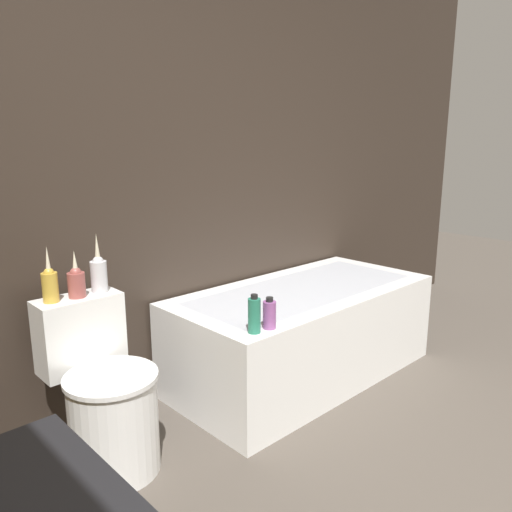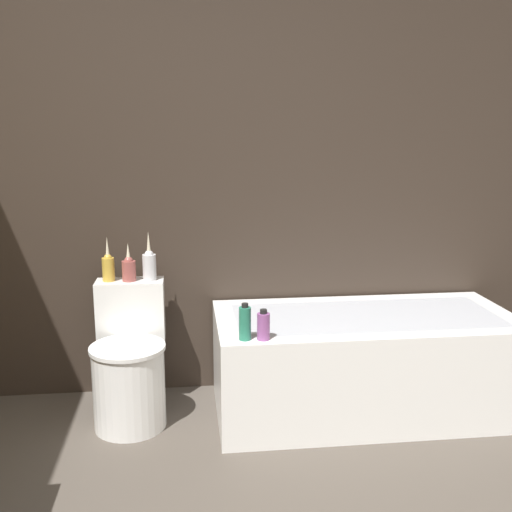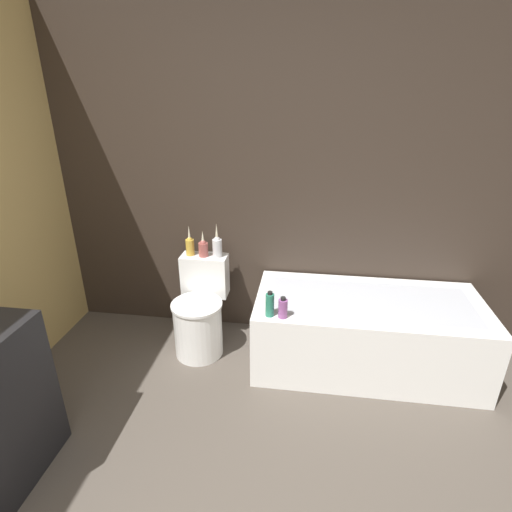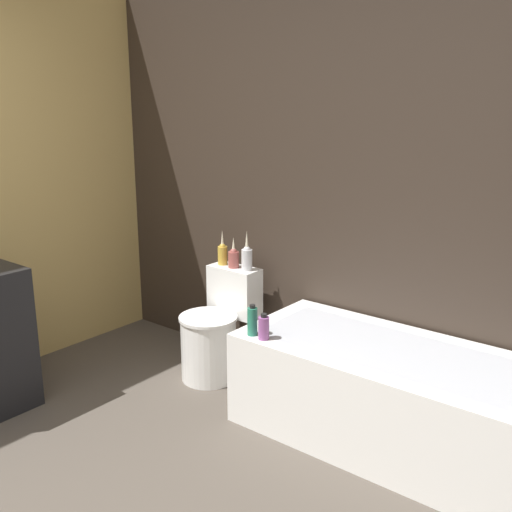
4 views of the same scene
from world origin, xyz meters
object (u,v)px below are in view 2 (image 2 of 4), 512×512
vase_gold (108,266)px  shampoo_bottle_tall (245,323)px  vase_silver (129,268)px  shampoo_bottle_short (263,326)px  bathtub (364,362)px  vase_bronze (149,264)px  toilet (130,366)px

vase_gold → shampoo_bottle_tall: size_ratio=1.35×
vase_gold → vase_silver: vase_gold is taller
vase_gold → shampoo_bottle_short: size_ratio=1.63×
bathtub → vase_bronze: 1.27m
bathtub → toilet: toilet is taller
bathtub → shampoo_bottle_short: (-0.59, -0.30, 0.33)m
toilet → vase_bronze: vase_bronze is taller
shampoo_bottle_tall → shampoo_bottle_short: bearing=-5.7°
vase_silver → shampoo_bottle_tall: size_ratio=1.17×
shampoo_bottle_short → toilet: bearing=153.7°
bathtub → shampoo_bottle_tall: size_ratio=8.97×
shampoo_bottle_tall → shampoo_bottle_short: 0.09m
vase_gold → shampoo_bottle_tall: bearing=-37.4°
bathtub → shampoo_bottle_tall: bearing=-156.3°
vase_silver → vase_gold: bearing=174.3°
vase_silver → vase_bronze: 0.11m
bathtub → vase_gold: 1.47m
bathtub → vase_silver: vase_silver is taller
toilet → shampoo_bottle_short: size_ratio=4.81×
vase_silver → shampoo_bottle_short: vase_silver is taller
toilet → vase_bronze: bearing=61.6°
toilet → bathtub: bearing=-0.9°
vase_gold → toilet: bearing=-61.9°
bathtub → vase_silver: (-1.25, 0.21, 0.51)m
vase_gold → vase_bronze: 0.22m
vase_silver → shampoo_bottle_short: size_ratio=1.40×
vase_bronze → shampoo_bottle_tall: size_ratio=1.50×
vase_bronze → shampoo_bottle_tall: bearing=-48.1°
shampoo_bottle_short → vase_bronze: bearing=136.3°
shampoo_bottle_tall → shampoo_bottle_short: shampoo_bottle_tall is taller
toilet → vase_silver: size_ratio=3.42×
vase_gold → vase_bronze: size_ratio=0.90×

